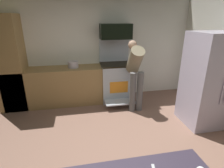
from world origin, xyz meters
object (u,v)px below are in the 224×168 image
oven_range (116,80)px  microwave (116,31)px  stock_pot (73,64)px  person_cook (135,71)px  refrigerator (210,80)px

oven_range → microwave: bearing=90.0°
microwave → stock_pot: bearing=-175.6°
microwave → person_cook: (0.31, -0.66, -0.80)m
refrigerator → person_cook: refrigerator is taller
person_cook → oven_range: bearing=118.5°
refrigerator → person_cook: size_ratio=1.16×
microwave → person_cook: size_ratio=0.48×
refrigerator → person_cook: bearing=144.9°
refrigerator → stock_pot: 2.93m
refrigerator → person_cook: (-1.21, 0.85, 0.02)m
oven_range → stock_pot: (-1.04, 0.01, 0.46)m
person_cook → stock_pot: bearing=156.7°
microwave → person_cook: bearing=-65.0°
oven_range → microwave: (0.00, 0.09, 1.20)m
refrigerator → stock_pot: refrigerator is taller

